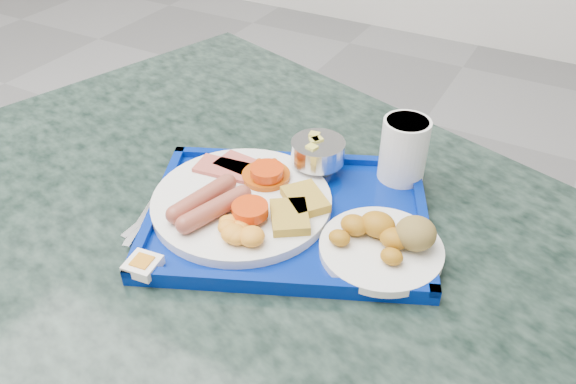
# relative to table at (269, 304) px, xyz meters

# --- Properties ---
(table) EXTENTS (1.41, 1.15, 0.76)m
(table) POSITION_rel_table_xyz_m (0.00, 0.00, 0.00)
(table) COLOR slate
(table) RESTS_ON floor
(tray) EXTENTS (0.49, 0.44, 0.02)m
(tray) POSITION_rel_table_xyz_m (0.03, 0.01, 0.20)
(tray) COLOR navy
(tray) RESTS_ON table
(main_plate) EXTENTS (0.27, 0.27, 0.04)m
(main_plate) POSITION_rel_table_xyz_m (-0.03, -0.02, 0.22)
(main_plate) COLOR white
(main_plate) RESTS_ON tray
(bread_plate) EXTENTS (0.17, 0.17, 0.06)m
(bread_plate) POSITION_rel_table_xyz_m (0.19, 0.00, 0.23)
(bread_plate) COLOR white
(bread_plate) RESTS_ON tray
(fruit_bowl) EXTENTS (0.09, 0.09, 0.06)m
(fruit_bowl) POSITION_rel_table_xyz_m (0.02, 0.12, 0.25)
(fruit_bowl) COLOR silver
(fruit_bowl) RESTS_ON tray
(juice_cup) EXTENTS (0.07, 0.07, 0.10)m
(juice_cup) POSITION_rel_table_xyz_m (0.14, 0.17, 0.26)
(juice_cup) COLOR white
(juice_cup) RESTS_ON tray
(spoon) EXTENTS (0.03, 0.16, 0.01)m
(spoon) POSITION_rel_table_xyz_m (-0.14, -0.03, 0.21)
(spoon) COLOR silver
(spoon) RESTS_ON tray
(knife) EXTENTS (0.06, 0.15, 0.00)m
(knife) POSITION_rel_table_xyz_m (-0.15, -0.09, 0.21)
(knife) COLOR silver
(knife) RESTS_ON tray
(jam_packet) EXTENTS (0.05, 0.05, 0.02)m
(jam_packet) POSITION_rel_table_xyz_m (-0.08, -0.19, 0.22)
(jam_packet) COLOR white
(jam_packet) RESTS_ON tray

